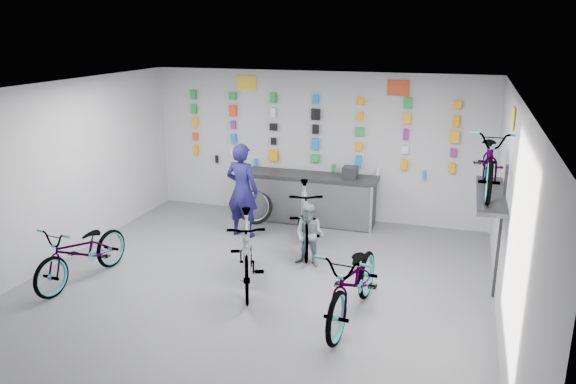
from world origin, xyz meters
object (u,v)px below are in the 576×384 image
(bike_center, at_px, (247,251))
(customer, at_px, (310,235))
(bike_service, at_px, (305,217))
(clerk, at_px, (242,190))
(counter, at_px, (310,199))
(bike_left, at_px, (82,252))
(bike_right, at_px, (354,282))

(bike_center, height_order, customer, bike_center)
(bike_service, relative_size, clerk, 1.11)
(counter, height_order, bike_center, bike_center)
(counter, distance_m, customer, 2.17)
(counter, bearing_deg, customer, -74.46)
(customer, bearing_deg, bike_service, 119.16)
(bike_service, bearing_deg, bike_left, -159.73)
(bike_center, bearing_deg, customer, 35.27)
(bike_left, bearing_deg, bike_service, 46.06)
(bike_center, xyz_separation_m, bike_right, (1.75, -0.50, -0.03))
(bike_right, relative_size, customer, 1.97)
(counter, xyz_separation_m, bike_right, (1.64, -3.65, 0.06))
(bike_left, distance_m, bike_service, 3.72)
(counter, distance_m, bike_service, 1.47)
(bike_left, relative_size, bike_service, 0.94)
(counter, xyz_separation_m, bike_left, (-2.60, -3.75, 0.01))
(customer, bearing_deg, clerk, 155.22)
(counter, bearing_deg, clerk, -132.08)
(bike_left, xyz_separation_m, bike_service, (2.91, 2.32, 0.11))
(clerk, bearing_deg, bike_left, 66.96)
(counter, xyz_separation_m, bike_center, (-0.11, -3.14, 0.09))
(bike_right, distance_m, customer, 1.88)
(bike_left, distance_m, clerk, 3.11)
(bike_right, distance_m, clerk, 3.67)
(bike_center, bearing_deg, bike_service, 54.81)
(counter, distance_m, bike_right, 4.00)
(counter, distance_m, bike_left, 4.56)
(bike_center, height_order, clerk, clerk)
(bike_center, height_order, bike_right, bike_center)
(clerk, xyz_separation_m, customer, (1.59, -0.97, -0.36))
(bike_center, relative_size, bike_service, 0.97)
(counter, xyz_separation_m, customer, (0.58, -2.09, 0.05))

